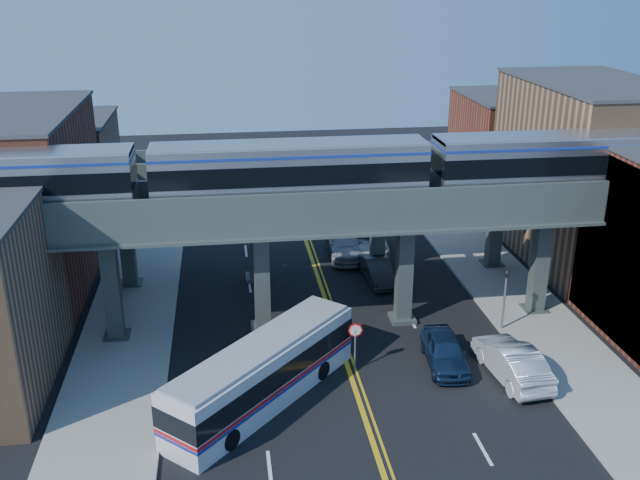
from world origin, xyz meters
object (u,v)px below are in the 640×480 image
Objects in this scene: traffic_signal at (505,293)px; car_parked_curb at (512,361)px; transit_bus at (263,373)px; car_lane_d at (345,244)px; transit_train at (290,170)px; stop_sign at (355,339)px; car_lane_c at (368,241)px; car_lane_b at (378,271)px; car_lane_a at (445,351)px.

traffic_signal reaches higher than car_parked_curb.
car_lane_d is (6.80, 17.43, -0.65)m from transit_bus.
stop_sign is at bearing -61.94° from transit_train.
car_parked_curb is (3.70, -17.42, 0.07)m from car_lane_c.
traffic_signal is 0.75× the size of car_parked_curb.
car_lane_b is at bearing -77.37° from car_parked_curb.
car_lane_a is at bearing -143.69° from traffic_signal.
traffic_signal is at bearing 18.63° from stop_sign.
stop_sign is 11.15m from car_lane_b.
car_lane_b is at bearing 71.94° from stop_sign.
traffic_signal is 14.57m from transit_bus.
traffic_signal is at bearing -58.85° from car_lane_d.
car_lane_c is 1.09× the size of car_parked_curb.
car_parked_curb reaches higher than car_lane_c.
transit_bus reaches higher than car_lane_d.
transit_bus reaches higher than car_lane_c.
transit_train is at bearing -39.16° from car_parked_curb.
car_lane_a is (-4.29, -3.15, -1.50)m from traffic_signal.
traffic_signal is 14.14m from car_lane_d.
car_lane_d is at bearing 118.95° from traffic_signal.
car_lane_a is 0.87× the size of car_parked_curb.
car_lane_c is at bearing -83.82° from car_parked_curb.
transit_bus is at bearing -155.74° from stop_sign.
transit_train is 9.89× the size of car_lane_b.
car_parked_curb is at bearing -23.54° from car_lane_a.
transit_train reaches higher than stop_sign.
traffic_signal is 5.11m from car_parked_curb.
stop_sign is 16.20m from car_lane_c.
traffic_signal reaches higher than car_lane_c.
car_lane_d is at bearing 103.95° from car_lane_a.
transit_train is at bearing -114.10° from car_lane_c.
car_lane_b is at bearing -87.20° from car_lane_c.
transit_train reaches higher than car_lane_c.
car_lane_b is 0.78× the size of car_lane_d.
car_lane_b is (8.16, 12.68, -0.75)m from transit_bus.
traffic_signal reaches higher than car_lane_b.
car_lane_b is (3.44, 10.56, -1.02)m from stop_sign.
car_lane_a is 3.31m from car_parked_curb.
transit_train is at bearing 149.41° from car_lane_a.
transit_bus is (-13.61, -5.12, -0.81)m from traffic_signal.
stop_sign is at bearing -96.57° from car_lane_c.
car_lane_c is at bearing 111.72° from traffic_signal.
car_lane_c is (0.39, 5.15, 0.09)m from car_lane_b.
stop_sign is 0.59× the size of car_lane_b.
car_lane_c is at bearing 15.12° from car_lane_d.
car_parked_curb is (7.53, -1.71, -0.86)m from stop_sign.
transit_bus is 9.56m from car_lane_a.
transit_bus reaches higher than stop_sign.
car_lane_d is (-2.52, 15.46, 0.03)m from car_lane_a.
traffic_signal is 9.45m from car_lane_b.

